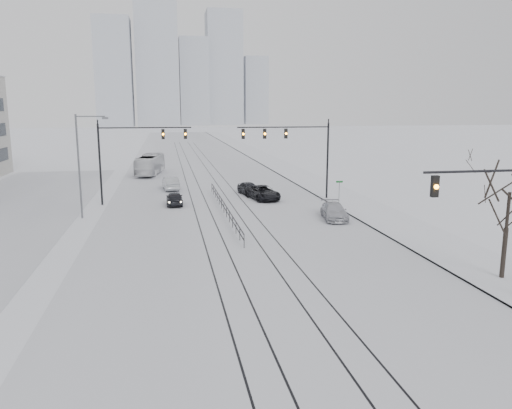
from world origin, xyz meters
The scene contains 20 objects.
ground centered at (0.00, 0.00, 0.00)m, with size 500.00×500.00×0.00m, color silver.
road centered at (0.00, 60.00, 0.01)m, with size 22.00×260.00×0.02m, color silver.
sidewalk_east centered at (13.50, 60.00, 0.08)m, with size 5.00×260.00×0.16m, color silver.
curb centered at (11.05, 60.00, 0.06)m, with size 0.10×260.00×0.12m, color gray.
parking_strip centered at (-20.00, 35.00, 0.01)m, with size 14.00×60.00×0.03m, color silver.
tram_rails centered at (0.00, 40.00, 0.02)m, with size 5.30×180.00×0.01m.
skyline centered at (5.02, 273.63, 30.65)m, with size 96.00×48.00×72.00m.
traffic_mast_near centered at (10.79, 6.00, 4.56)m, with size 6.10×0.37×7.00m.
traffic_mast_ne centered at (8.15, 34.99, 5.76)m, with size 9.60×0.37×8.00m.
traffic_mast_nw centered at (-8.52, 36.00, 5.57)m, with size 9.10×0.37×8.00m.
street_light_west centered at (-12.20, 30.00, 5.21)m, with size 2.73×0.25×9.00m.
bare_tree centered at (13.20, 9.00, 4.49)m, with size 4.40×4.40×6.10m.
median_fence centered at (0.00, 30.00, 0.53)m, with size 0.06×24.00×1.00m.
street_sign centered at (11.80, 32.00, 1.61)m, with size 0.70×0.06×2.40m.
sedan_sb_inner centered at (-4.39, 34.54, 0.67)m, with size 1.59×3.96×1.35m, color black.
sedan_sb_outer centered at (-4.64, 44.27, 0.77)m, with size 1.63×4.68×1.54m, color #B5BABE.
sedan_nb_front centered at (4.84, 36.05, 0.73)m, with size 2.42×5.25×1.46m, color black.
sedan_nb_right centered at (9.10, 25.59, 0.69)m, with size 1.93×4.75×1.38m, color #B4B6BD.
sedan_nb_far centered at (3.90, 39.28, 0.70)m, with size 1.66×4.13×1.41m, color black.
box_truck centered at (-7.38, 58.83, 1.44)m, with size 2.42×10.35×2.88m, color silver.
Camera 1 is at (-5.10, -14.77, 9.46)m, focal length 35.00 mm.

